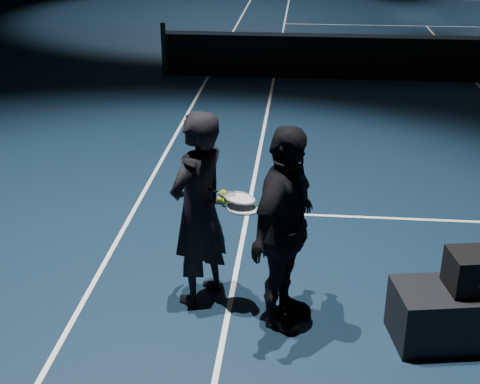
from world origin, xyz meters
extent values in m
plane|color=black|center=(0.00, 0.00, 0.00)|extent=(36.00, 36.00, 0.00)
cylinder|color=black|center=(-6.40, 0.00, 0.55)|extent=(0.10, 0.10, 1.10)
cube|color=black|center=(0.00, 0.00, 0.45)|extent=(12.80, 0.02, 0.86)
imported|color=black|center=(-4.40, -8.26, 0.92)|extent=(0.72, 0.80, 1.84)
imported|color=black|center=(-3.62, -8.59, 0.92)|extent=(0.82, 1.17, 1.84)
camera|label=1|loc=(-3.51, -13.61, 3.51)|focal=50.00mm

